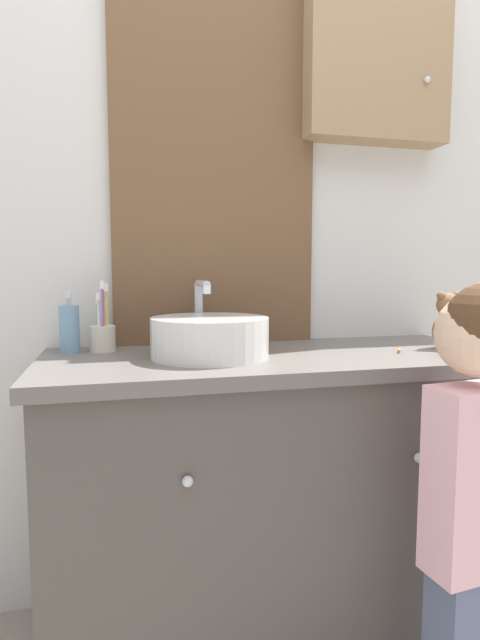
# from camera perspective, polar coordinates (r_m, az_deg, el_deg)

# --- Properties ---
(wall_back) EXTENTS (3.20, 0.18, 2.50)m
(wall_back) POSITION_cam_1_polar(r_m,az_deg,el_deg) (1.64, 1.93, 14.99)
(wall_back) COLOR silver
(wall_back) RESTS_ON ground_plane
(vanity_counter) EXTENTS (1.25, 0.52, 0.80)m
(vanity_counter) POSITION_cam_1_polar(r_m,az_deg,el_deg) (1.48, 4.14, -19.20)
(vanity_counter) COLOR #4C4742
(vanity_counter) RESTS_ON ground_plane
(sink_basin) EXTENTS (0.31, 0.36, 0.20)m
(sink_basin) POSITION_cam_1_polar(r_m,az_deg,el_deg) (1.31, -3.46, -1.83)
(sink_basin) COLOR silver
(sink_basin) RESTS_ON vanity_counter
(toothbrush_holder) EXTENTS (0.07, 0.07, 0.20)m
(toothbrush_holder) POSITION_cam_1_polar(r_m,az_deg,el_deg) (1.44, -15.44, -1.63)
(toothbrush_holder) COLOR beige
(toothbrush_holder) RESTS_ON vanity_counter
(soap_dispenser) EXTENTS (0.05, 0.05, 0.17)m
(soap_dispenser) POSITION_cam_1_polar(r_m,az_deg,el_deg) (1.44, -18.93, -0.88)
(soap_dispenser) COLOR #6B93B2
(soap_dispenser) RESTS_ON vanity_counter
(child_figure) EXTENTS (0.20, 0.48, 1.00)m
(child_figure) POSITION_cam_1_polar(r_m,az_deg,el_deg) (1.19, 25.08, -14.14)
(child_figure) COLOR slate
(child_figure) RESTS_ON ground_plane
(teddy_bear) EXTENTS (0.09, 0.08, 0.17)m
(teddy_bear) POSITION_cam_1_polar(r_m,az_deg,el_deg) (1.56, 22.67, -0.17)
(teddy_bear) COLOR brown
(teddy_bear) RESTS_ON vanity_counter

